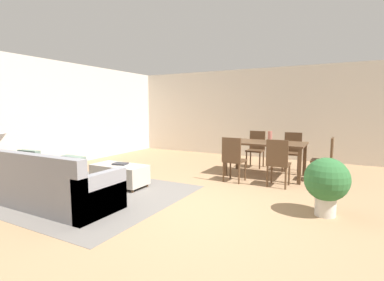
# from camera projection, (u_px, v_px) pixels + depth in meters

# --- Properties ---
(ground_plane) EXTENTS (10.80, 10.80, 0.00)m
(ground_plane) POSITION_uv_depth(u_px,v_px,m) (189.00, 207.00, 4.36)
(ground_plane) COLOR #9E7A56
(wall_back) EXTENTS (9.00, 0.12, 2.70)m
(wall_back) POSITION_uv_depth(u_px,v_px,m) (269.00, 113.00, 8.59)
(wall_back) COLOR beige
(wall_back) RESTS_ON ground_plane
(wall_left) EXTENTS (0.12, 11.00, 2.70)m
(wall_left) POSITION_uv_depth(u_px,v_px,m) (33.00, 115.00, 6.76)
(wall_left) COLOR beige
(wall_left) RESTS_ON ground_plane
(area_rug) EXTENTS (3.00, 2.80, 0.01)m
(area_rug) POSITION_uv_depth(u_px,v_px,m) (92.00, 195.00, 4.96)
(area_rug) COLOR slate
(area_rug) RESTS_ON ground_plane
(couch) EXTENTS (2.04, 0.88, 0.86)m
(couch) POSITION_uv_depth(u_px,v_px,m) (53.00, 188.00, 4.34)
(couch) COLOR gray
(couch) RESTS_ON ground_plane
(ottoman_table) EXTENTS (1.07, 0.53, 0.42)m
(ottoman_table) POSITION_uv_depth(u_px,v_px,m) (120.00, 174.00, 5.48)
(ottoman_table) COLOR #B7AD9E
(ottoman_table) RESTS_ON ground_plane
(side_table) EXTENTS (0.40, 0.40, 0.55)m
(side_table) POSITION_uv_depth(u_px,v_px,m) (1.00, 170.00, 4.91)
(side_table) COLOR brown
(side_table) RESTS_ON ground_plane
(dining_table) EXTENTS (1.68, 0.95, 0.76)m
(dining_table) POSITION_uv_depth(u_px,v_px,m) (265.00, 146.00, 6.29)
(dining_table) COLOR #513823
(dining_table) RESTS_ON ground_plane
(dining_chair_near_left) EXTENTS (0.43, 0.43, 0.92)m
(dining_chair_near_left) POSITION_uv_depth(u_px,v_px,m) (233.00, 157.00, 5.77)
(dining_chair_near_left) COLOR #513823
(dining_chair_near_left) RESTS_ON ground_plane
(dining_chair_near_right) EXTENTS (0.41, 0.41, 0.92)m
(dining_chair_near_right) POSITION_uv_depth(u_px,v_px,m) (278.00, 160.00, 5.39)
(dining_chair_near_right) COLOR #513823
(dining_chair_near_right) RESTS_ON ground_plane
(dining_chair_far_left) EXTENTS (0.40, 0.40, 0.92)m
(dining_chair_far_left) POSITION_uv_depth(u_px,v_px,m) (256.00, 147.00, 7.29)
(dining_chair_far_left) COLOR #513823
(dining_chair_far_left) RESTS_ON ground_plane
(dining_chair_far_right) EXTENTS (0.41, 0.41, 0.92)m
(dining_chair_far_right) POSITION_uv_depth(u_px,v_px,m) (292.00, 149.00, 6.84)
(dining_chair_far_right) COLOR #513823
(dining_chair_far_right) RESTS_ON ground_plane
(dining_chair_head_east) EXTENTS (0.41, 0.41, 0.92)m
(dining_chair_head_east) POSITION_uv_depth(u_px,v_px,m) (326.00, 157.00, 5.76)
(dining_chair_head_east) COLOR #513823
(dining_chair_head_east) RESTS_ON ground_plane
(vase_centerpiece) EXTENTS (0.09, 0.09, 0.25)m
(vase_centerpiece) POSITION_uv_depth(u_px,v_px,m) (270.00, 137.00, 6.20)
(vase_centerpiece) COLOR #B26659
(vase_centerpiece) RESTS_ON dining_table
(book_on_ottoman) EXTENTS (0.30, 0.25, 0.03)m
(book_on_ottoman) POSITION_uv_depth(u_px,v_px,m) (120.00, 164.00, 5.47)
(book_on_ottoman) COLOR #333338
(book_on_ottoman) RESTS_ON ottoman_table
(potted_plant) EXTENTS (0.61, 0.61, 0.82)m
(potted_plant) POSITION_uv_depth(u_px,v_px,m) (327.00, 182.00, 3.95)
(potted_plant) COLOR beige
(potted_plant) RESTS_ON ground_plane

